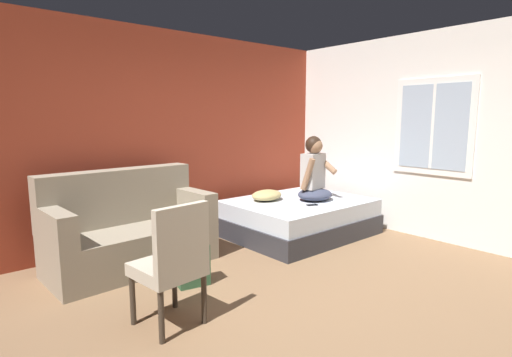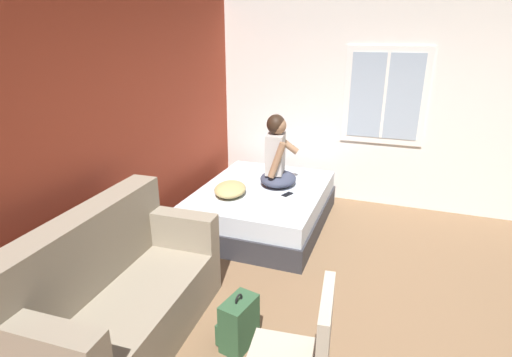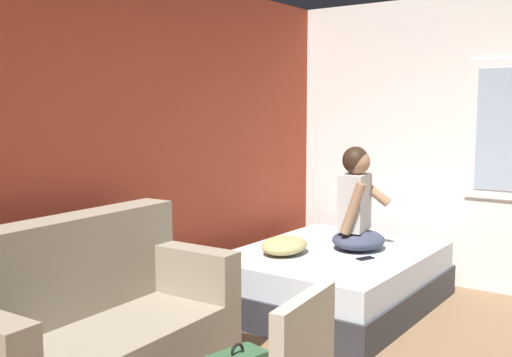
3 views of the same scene
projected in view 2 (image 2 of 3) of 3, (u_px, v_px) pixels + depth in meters
ground_plane at (396, 349)px, 3.01m from camera, size 40.00×40.00×0.00m
wall_back_accent at (84, 144)px, 3.43m from camera, size 10.65×0.16×2.70m
wall_side_with_window at (416, 107)px, 5.11m from camera, size 0.19×6.66×2.70m
bed at (263, 206)px, 4.93m from camera, size 1.88×1.47×0.48m
couch at (117, 296)px, 2.99m from camera, size 1.74×0.90×1.04m
person_seated at (277, 157)px, 4.83m from camera, size 0.58×0.51×0.88m
backpack at (238, 324)px, 3.00m from camera, size 0.33×0.28×0.46m
throw_pillow at (230, 189)px, 4.61m from camera, size 0.54×0.45×0.14m
cell_phone at (287, 194)px, 4.63m from camera, size 0.16×0.12×0.01m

